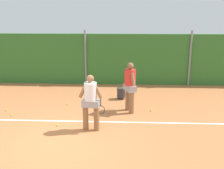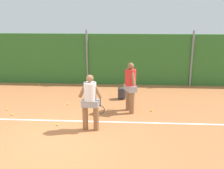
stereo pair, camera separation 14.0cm
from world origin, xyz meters
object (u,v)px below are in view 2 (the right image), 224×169
(tennis_ball_0, at_px, (12,114))
(tennis_ball_5, at_px, (152,111))
(player_foreground_near, at_px, (90,100))
(ball_hopper, at_px, (122,93))
(player_midcourt, at_px, (130,85))
(tennis_ball_8, at_px, (120,91))
(tennis_ball_1, at_px, (7,109))
(tennis_ball_9, at_px, (68,104))
(tennis_ball_3, at_px, (40,85))
(tennis_ball_7, at_px, (97,87))
(tennis_ball_6, at_px, (57,125))

(tennis_ball_0, bearing_deg, tennis_ball_5, 7.73)
(player_foreground_near, bearing_deg, ball_hopper, 79.20)
(player_midcourt, height_order, tennis_ball_8, player_midcourt)
(tennis_ball_1, distance_m, tennis_ball_8, 5.08)
(tennis_ball_5, bearing_deg, player_foreground_near, -140.00)
(player_midcourt, relative_size, tennis_ball_9, 28.77)
(player_midcourt, relative_size, tennis_ball_3, 28.77)
(player_midcourt, bearing_deg, tennis_ball_7, 5.65)
(tennis_ball_5, bearing_deg, player_midcourt, -175.06)
(player_foreground_near, bearing_deg, tennis_ball_9, 124.36)
(tennis_ball_5, xyz_separation_m, tennis_ball_8, (-1.30, 2.54, 0.00))
(player_midcourt, height_order, tennis_ball_3, player_midcourt)
(tennis_ball_0, bearing_deg, ball_hopper, 27.95)
(tennis_ball_5, bearing_deg, tennis_ball_7, 128.71)
(player_foreground_near, relative_size, tennis_ball_5, 27.66)
(tennis_ball_1, bearing_deg, tennis_ball_5, 2.20)
(tennis_ball_7, distance_m, tennis_ball_8, 1.28)
(tennis_ball_6, bearing_deg, player_midcourt, 30.70)
(player_midcourt, xyz_separation_m, tennis_ball_5, (0.83, 0.07, -1.03))
(player_foreground_near, bearing_deg, player_midcourt, 58.54)
(tennis_ball_5, relative_size, tennis_ball_6, 1.00)
(player_foreground_near, distance_m, tennis_ball_8, 4.47)
(ball_hopper, height_order, tennis_ball_0, ball_hopper)
(tennis_ball_1, relative_size, tennis_ball_3, 1.00)
(ball_hopper, bearing_deg, tennis_ball_1, -159.64)
(tennis_ball_1, height_order, tennis_ball_8, same)
(player_foreground_near, distance_m, tennis_ball_0, 3.40)
(player_foreground_near, distance_m, player_midcourt, 2.10)
(player_midcourt, distance_m, tennis_ball_3, 5.81)
(tennis_ball_6, relative_size, tennis_ball_7, 1.00)
(tennis_ball_3, distance_m, tennis_ball_7, 3.00)
(tennis_ball_7, bearing_deg, tennis_ball_5, -51.29)
(player_midcourt, bearing_deg, ball_hopper, -8.95)
(tennis_ball_1, bearing_deg, player_foreground_near, -23.87)
(player_midcourt, distance_m, tennis_ball_5, 1.33)
(tennis_ball_0, xyz_separation_m, tennis_ball_7, (2.70, 3.77, 0.00))
(tennis_ball_9, bearing_deg, tennis_ball_3, 127.09)
(tennis_ball_3, bearing_deg, tennis_ball_5, -31.21)
(ball_hopper, relative_size, tennis_ball_6, 7.78)
(tennis_ball_9, bearing_deg, ball_hopper, 22.00)
(player_midcourt, relative_size, tennis_ball_0, 28.77)
(tennis_ball_0, relative_size, tennis_ball_9, 1.00)
(tennis_ball_8, bearing_deg, tennis_ball_7, 155.45)
(ball_hopper, relative_size, tennis_ball_3, 7.78)
(tennis_ball_0, xyz_separation_m, tennis_ball_3, (-0.28, 4.00, 0.00))
(tennis_ball_5, distance_m, tennis_ball_9, 3.40)
(tennis_ball_1, bearing_deg, tennis_ball_0, -50.33)
(player_foreground_near, xyz_separation_m, tennis_ball_6, (-1.17, 0.24, -0.99))
(tennis_ball_8, bearing_deg, tennis_ball_1, -147.17)
(player_foreground_near, distance_m, tennis_ball_9, 2.80)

